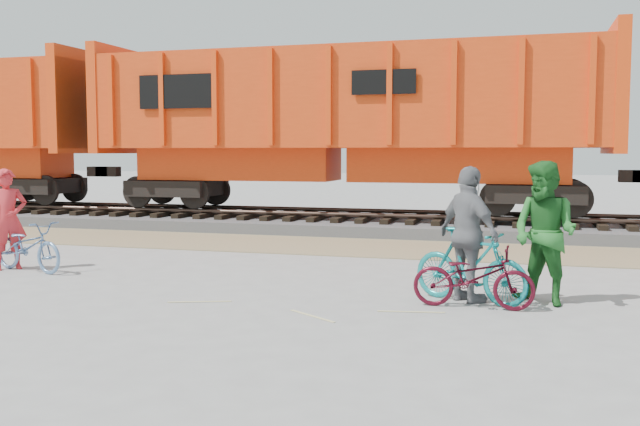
% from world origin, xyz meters
% --- Properties ---
extents(ground, '(120.00, 120.00, 0.00)m').
position_xyz_m(ground, '(0.00, 0.00, 0.00)').
color(ground, '#9E9E99').
rests_on(ground, ground).
extents(gravel_strip, '(120.00, 3.00, 0.02)m').
position_xyz_m(gravel_strip, '(0.00, 5.50, 0.01)').
color(gravel_strip, '#98815E').
rests_on(gravel_strip, ground).
extents(ballast_bed, '(120.00, 4.00, 0.30)m').
position_xyz_m(ballast_bed, '(0.00, 9.00, 0.15)').
color(ballast_bed, slate).
rests_on(ballast_bed, ground).
extents(track, '(120.00, 2.60, 0.24)m').
position_xyz_m(track, '(0.00, 9.00, 0.47)').
color(track, black).
rests_on(track, ballast_bed).
extents(hopper_car_center, '(14.00, 3.13, 4.65)m').
position_xyz_m(hopper_car_center, '(-1.37, 9.00, 3.01)').
color(hopper_car_center, black).
rests_on(hopper_car_center, track).
extents(bicycle_blue, '(1.82, 1.04, 0.90)m').
position_xyz_m(bicycle_blue, '(-5.09, 0.74, 0.45)').
color(bicycle_blue, '#6085B2').
rests_on(bicycle_blue, ground).
extents(bicycle_teal, '(1.82, 1.20, 1.06)m').
position_xyz_m(bicycle_teal, '(2.71, 0.22, 0.53)').
color(bicycle_teal, teal).
rests_on(bicycle_teal, ground).
extents(bicycle_maroon, '(1.65, 0.61, 0.86)m').
position_xyz_m(bicycle_maroon, '(2.77, -0.12, 0.43)').
color(bicycle_maroon, '#460B18').
rests_on(bicycle_maroon, ground).
extents(person_solo, '(0.77, 0.79, 1.83)m').
position_xyz_m(person_solo, '(-5.59, 0.84, 0.92)').
color(person_solo, red).
rests_on(person_solo, ground).
extents(person_man, '(1.24, 1.19, 2.01)m').
position_xyz_m(person_man, '(3.71, 0.42, 1.01)').
color(person_man, '#216826').
rests_on(person_man, ground).
extents(person_woman, '(1.14, 1.14, 1.94)m').
position_xyz_m(person_woman, '(2.67, 0.28, 0.97)').
color(person_woman, slate).
rests_on(person_woman, ground).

